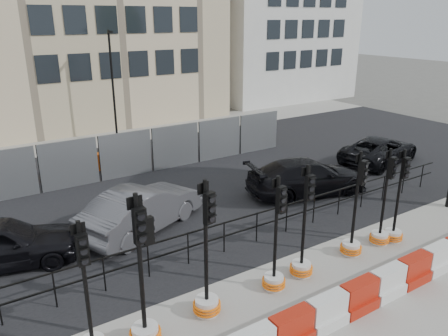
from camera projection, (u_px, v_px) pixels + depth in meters
ground at (281, 259)px, 12.66m from camera, size 120.00×120.00×0.00m
sidewalk_near at (364, 315)px, 10.27m from camera, size 40.00×6.00×0.02m
road at (173, 185)px, 18.20m from camera, size 40.00×14.00×0.03m
sidewalk_far at (103, 137)px, 25.34m from camera, size 40.00×4.00×0.02m
kerb_railing at (257, 222)px, 13.38m from camera, size 18.00×0.04×1.00m
heras_fencing at (136, 154)px, 19.87m from camera, size 14.33×1.72×2.00m
lamp_post_far at (113, 83)px, 23.73m from camera, size 0.12×0.56×6.00m
barrier_row at (358, 298)px, 10.32m from camera, size 13.60×0.50×0.80m
traffic_signal_a at (91, 329)px, 8.87m from camera, size 0.60×0.60×3.07m
traffic_signal_b at (144, 311)px, 9.13m from camera, size 0.69×0.69×3.49m
traffic_signal_c at (207, 288)px, 10.10m from camera, size 0.67×0.67×3.39m
traffic_signal_d at (275, 263)px, 11.04m from camera, size 0.61×0.61×3.10m
traffic_signal_e at (302, 254)px, 11.64m from camera, size 0.62×0.62×3.17m
traffic_signal_f at (353, 231)px, 12.66m from camera, size 0.63×0.63×3.19m
traffic_signal_g at (381, 225)px, 13.30m from camera, size 0.60×0.60×3.07m
traffic_signal_h at (395, 223)px, 13.46m from camera, size 0.59×0.59×3.01m
car_b at (142, 209)px, 14.17m from camera, size 4.92×5.69×1.49m
car_c at (307, 177)px, 17.11m from camera, size 4.25×5.78×1.41m
car_d at (380, 150)px, 20.83m from camera, size 3.70×5.30×1.27m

